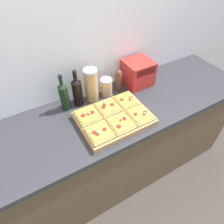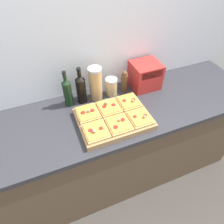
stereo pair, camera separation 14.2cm
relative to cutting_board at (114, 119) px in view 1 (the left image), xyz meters
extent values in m
plane|color=#3D3833|center=(-0.07, -0.22, -0.95)|extent=(12.00, 12.00, 0.00)
cube|color=silver|center=(-0.07, 0.45, 0.30)|extent=(6.00, 0.06, 2.50)
cube|color=brown|center=(-0.07, 0.10, -0.51)|extent=(2.60, 0.64, 0.89)
cube|color=#2D2D33|center=(-0.07, 0.10, -0.04)|extent=(2.63, 0.67, 0.04)
cube|color=#A37A4C|center=(0.00, 0.00, 0.00)|extent=(0.50, 0.38, 0.04)
cube|color=tan|center=(-0.16, 0.09, 0.03)|extent=(0.15, 0.17, 0.02)
cube|color=orange|center=(-0.16, 0.09, 0.05)|extent=(0.14, 0.15, 0.01)
cylinder|color=maroon|center=(-0.20, 0.09, 0.05)|extent=(0.03, 0.03, 0.00)
cylinder|color=maroon|center=(-0.13, 0.09, 0.05)|extent=(0.03, 0.03, 0.00)
sphere|color=tan|center=(-0.15, 0.08, 0.06)|extent=(0.02, 0.02, 0.02)
cube|color=tan|center=(0.00, 0.09, 0.03)|extent=(0.15, 0.17, 0.02)
cube|color=orange|center=(0.00, 0.09, 0.05)|extent=(0.14, 0.15, 0.01)
cylinder|color=maroon|center=(-0.03, 0.09, 0.05)|extent=(0.03, 0.03, 0.00)
cylinder|color=maroon|center=(0.03, 0.09, 0.05)|extent=(0.03, 0.03, 0.00)
sphere|color=tan|center=(-0.01, 0.11, 0.06)|extent=(0.03, 0.03, 0.03)
cube|color=tan|center=(0.16, 0.09, 0.03)|extent=(0.15, 0.17, 0.02)
cube|color=orange|center=(0.16, 0.09, 0.05)|extent=(0.14, 0.15, 0.01)
cylinder|color=maroon|center=(0.13, 0.10, 0.05)|extent=(0.03, 0.03, 0.00)
cylinder|color=maroon|center=(0.20, 0.08, 0.05)|extent=(0.03, 0.03, 0.00)
sphere|color=tan|center=(0.18, 0.07, 0.06)|extent=(0.02, 0.02, 0.02)
cube|color=tan|center=(-0.16, -0.09, 0.03)|extent=(0.15, 0.17, 0.02)
cube|color=orange|center=(-0.16, -0.09, 0.05)|extent=(0.14, 0.15, 0.01)
cylinder|color=maroon|center=(-0.20, -0.08, 0.05)|extent=(0.03, 0.03, 0.00)
cylinder|color=maroon|center=(-0.13, -0.09, 0.05)|extent=(0.03, 0.03, 0.00)
sphere|color=tan|center=(-0.18, -0.11, 0.06)|extent=(0.03, 0.03, 0.03)
cube|color=tan|center=(0.00, -0.09, 0.03)|extent=(0.15, 0.17, 0.02)
cube|color=orange|center=(0.00, -0.09, 0.05)|extent=(0.14, 0.15, 0.01)
cylinder|color=maroon|center=(-0.03, -0.12, 0.05)|extent=(0.03, 0.03, 0.00)
cylinder|color=maroon|center=(0.03, -0.08, 0.05)|extent=(0.03, 0.03, 0.00)
sphere|color=tan|center=(0.01, -0.08, 0.06)|extent=(0.02, 0.02, 0.02)
cube|color=tan|center=(0.16, -0.09, 0.03)|extent=(0.15, 0.17, 0.02)
cube|color=orange|center=(0.16, -0.09, 0.05)|extent=(0.14, 0.15, 0.01)
cylinder|color=maroon|center=(0.13, -0.08, 0.05)|extent=(0.03, 0.03, 0.00)
cylinder|color=maroon|center=(0.20, -0.09, 0.05)|extent=(0.03, 0.03, 0.00)
sphere|color=tan|center=(0.18, -0.11, 0.06)|extent=(0.02, 0.02, 0.02)
cylinder|color=black|center=(-0.25, 0.30, 0.08)|extent=(0.07, 0.07, 0.20)
cone|color=black|center=(-0.25, 0.30, 0.20)|extent=(0.07, 0.07, 0.03)
cylinder|color=black|center=(-0.25, 0.30, 0.24)|extent=(0.03, 0.03, 0.05)
cylinder|color=black|center=(-0.25, 0.30, 0.27)|extent=(0.03, 0.03, 0.01)
cylinder|color=black|center=(-0.15, 0.30, 0.08)|extent=(0.07, 0.07, 0.21)
cone|color=black|center=(-0.15, 0.30, 0.20)|extent=(0.07, 0.07, 0.03)
cylinder|color=black|center=(-0.15, 0.30, 0.24)|extent=(0.03, 0.03, 0.05)
cylinder|color=black|center=(-0.15, 0.30, 0.27)|extent=(0.03, 0.03, 0.01)
cylinder|color=tan|center=(-0.03, 0.30, 0.11)|extent=(0.10, 0.10, 0.26)
cylinder|color=#B2B2B7|center=(-0.03, 0.30, 0.24)|extent=(0.10, 0.10, 0.02)
cylinder|color=tan|center=(0.10, 0.30, 0.04)|extent=(0.09, 0.09, 0.13)
cylinder|color=#B2B2B7|center=(0.10, 0.30, 0.12)|extent=(0.10, 0.10, 0.02)
cylinder|color=brown|center=(0.22, 0.30, 0.06)|extent=(0.05, 0.05, 0.16)
sphere|color=brown|center=(0.22, 0.30, 0.15)|extent=(0.04, 0.04, 0.04)
cube|color=red|center=(0.41, 0.29, 0.09)|extent=(0.23, 0.21, 0.22)
cube|color=black|center=(0.41, 0.19, 0.15)|extent=(0.18, 0.01, 0.06)
cube|color=black|center=(0.53, 0.29, 0.10)|extent=(0.02, 0.02, 0.02)
camera|label=1|loc=(-0.51, -0.85, 1.03)|focal=32.00mm
camera|label=2|loc=(-0.38, -0.91, 1.03)|focal=32.00mm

